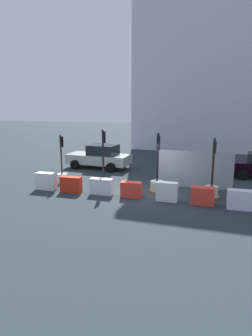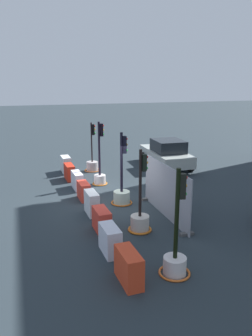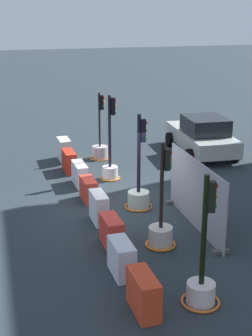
{
  "view_description": "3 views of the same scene",
  "coord_description": "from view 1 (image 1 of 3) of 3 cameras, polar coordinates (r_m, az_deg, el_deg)",
  "views": [
    {
      "loc": [
        2.98,
        -13.83,
        4.39
      ],
      "look_at": [
        -1.59,
        0.36,
        1.15
      ],
      "focal_mm": 30.5,
      "sensor_mm": 36.0,
      "label": 1
    },
    {
      "loc": [
        13.0,
        -3.53,
        5.13
      ],
      "look_at": [
        -0.3,
        0.79,
        1.44
      ],
      "focal_mm": 35.81,
      "sensor_mm": 36.0,
      "label": 2
    },
    {
      "loc": [
        14.52,
        -3.86,
        6.28
      ],
      "look_at": [
        -0.64,
        0.25,
        1.12
      ],
      "focal_mm": 53.65,
      "sensor_mm": 36.0,
      "label": 3
    }
  ],
  "objects": [
    {
      "name": "ground_plane",
      "position": [
        14.82,
        5.45,
        -5.02
      ],
      "size": [
        120.0,
        120.0,
        0.0
      ],
      "primitive_type": "plane",
      "color": "#263036"
    },
    {
      "name": "traffic_light_0",
      "position": [
        17.07,
        -12.63,
        -1.44
      ],
      "size": [
        0.91,
        0.91,
        2.81
      ],
      "color": "#B0A5A7",
      "rests_on": "ground_plane"
    },
    {
      "name": "traffic_light_1",
      "position": [
        15.69,
        -4.51,
        -1.82
      ],
      "size": [
        0.76,
        0.76,
        3.17
      ],
      "color": "silver",
      "rests_on": "ground_plane"
    },
    {
      "name": "traffic_light_2",
      "position": [
        15.1,
        6.23,
        -2.73
      ],
      "size": [
        0.91,
        0.91,
        3.07
      ],
      "color": "silver",
      "rests_on": "ground_plane"
    },
    {
      "name": "traffic_light_3",
      "position": [
        14.65,
        16.72,
        -3.85
      ],
      "size": [
        0.84,
        0.84,
        2.91
      ],
      "color": "beige",
      "rests_on": "ground_plane"
    },
    {
      "name": "construction_barrier_0",
      "position": [
        15.88,
        -15.67,
        -2.54
      ],
      "size": [
        1.11,
        0.5,
        0.91
      ],
      "color": "silver",
      "rests_on": "ground_plane"
    },
    {
      "name": "construction_barrier_1",
      "position": [
        15.1,
        -10.93,
        -3.24
      ],
      "size": [
        1.11,
        0.45,
        0.82
      ],
      "color": "red",
      "rests_on": "ground_plane"
    },
    {
      "name": "construction_barrier_2",
      "position": [
        14.51,
        -4.97,
        -3.71
      ],
      "size": [
        1.16,
        0.43,
        0.82
      ],
      "color": "silver",
      "rests_on": "ground_plane"
    },
    {
      "name": "construction_barrier_3",
      "position": [
        14.01,
        1.06,
        -4.35
      ],
      "size": [
        1.03,
        0.45,
        0.77
      ],
      "color": "red",
      "rests_on": "ground_plane"
    },
    {
      "name": "construction_barrier_4",
      "position": [
        13.58,
        8.18,
        -4.7
      ],
      "size": [
        1.01,
        0.43,
        0.91
      ],
      "color": "white",
      "rests_on": "ground_plane"
    },
    {
      "name": "construction_barrier_5",
      "position": [
        13.44,
        14.99,
        -5.41
      ],
      "size": [
        1.04,
        0.48,
        0.81
      ],
      "color": "red",
      "rests_on": "ground_plane"
    },
    {
      "name": "construction_barrier_6",
      "position": [
        13.35,
        21.71,
        -5.89
      ],
      "size": [
        1.03,
        0.49,
        0.86
      ],
      "color": "silver",
      "rests_on": "ground_plane"
    },
    {
      "name": "car_silver_hatchback",
      "position": [
        20.67,
        -5.24,
        2.27
      ],
      "size": [
        4.57,
        2.42,
        1.69
      ],
      "color": "#AAB4AD",
      "rests_on": "ground_plane"
    },
    {
      "name": "building_main_facade",
      "position": [
        31.63,
        17.37,
        20.05
      ],
      "size": [
        16.12,
        6.51,
        17.88
      ],
      "color": "silver",
      "rests_on": "ground_plane"
    },
    {
      "name": "site_fence_panel",
      "position": [
        15.91,
        13.49,
        -0.49
      ],
      "size": [
        4.03,
        0.5,
        2.03
      ],
      "color": "#9095A1",
      "rests_on": "ground_plane"
    }
  ]
}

